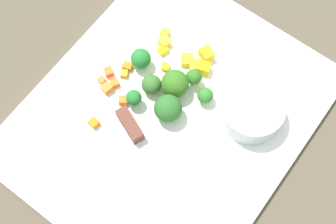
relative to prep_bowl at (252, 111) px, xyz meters
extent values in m
plane|color=brown|center=(-0.07, 0.10, -0.03)|extent=(4.00, 4.00, 0.00)
cube|color=white|center=(-0.07, 0.10, -0.03)|extent=(0.46, 0.39, 0.01)
cylinder|color=#B2B8C4|center=(0.00, 0.00, 0.00)|extent=(0.10, 0.10, 0.04)
cube|color=brown|center=(-0.12, 0.14, -0.01)|extent=(0.04, 0.06, 0.02)
cube|color=orange|center=(-0.06, 0.20, -0.02)|extent=(0.02, 0.02, 0.01)
cube|color=orange|center=(-0.09, 0.22, -0.02)|extent=(0.01, 0.01, 0.01)
cube|color=orange|center=(-0.15, 0.19, -0.01)|extent=(0.01, 0.02, 0.01)
cube|color=orange|center=(-0.10, 0.21, -0.01)|extent=(0.02, 0.02, 0.01)
cube|color=orange|center=(-0.10, 0.17, -0.01)|extent=(0.02, 0.02, 0.01)
cube|color=orange|center=(-0.05, 0.20, -0.02)|extent=(0.02, 0.02, 0.01)
cube|color=orange|center=(-0.08, 0.20, -0.02)|extent=(0.02, 0.02, 0.01)
cube|color=orange|center=(-0.08, 0.22, -0.02)|extent=(0.02, 0.02, 0.01)
cube|color=yellow|center=(0.01, 0.18, -0.02)|extent=(0.02, 0.02, 0.01)
cube|color=yellow|center=(0.02, 0.18, -0.01)|extent=(0.02, 0.02, 0.01)
cube|color=yellow|center=(0.02, 0.10, -0.01)|extent=(0.02, 0.03, 0.02)
cube|color=yellow|center=(0.00, 0.10, -0.02)|extent=(0.02, 0.02, 0.01)
cube|color=yellow|center=(-0.01, 0.15, -0.02)|extent=(0.02, 0.02, 0.01)
cube|color=yellow|center=(0.04, 0.19, -0.01)|extent=(0.01, 0.01, 0.01)
cube|color=yellow|center=(0.04, 0.11, -0.01)|extent=(0.03, 0.03, 0.02)
cube|color=yellow|center=(0.02, 0.12, -0.01)|extent=(0.03, 0.03, 0.01)
cube|color=yellow|center=(0.02, 0.13, -0.01)|extent=(0.03, 0.03, 0.01)
cylinder|color=#89B860|center=(-0.03, 0.19, -0.01)|extent=(0.01, 0.01, 0.01)
sphere|color=#23782F|center=(-0.03, 0.19, 0.00)|extent=(0.03, 0.03, 0.03)
cylinder|color=#97B355|center=(-0.03, 0.12, -0.01)|extent=(0.02, 0.02, 0.01)
sphere|color=#356E1E|center=(-0.03, 0.12, 0.00)|extent=(0.04, 0.04, 0.04)
cylinder|color=#85B058|center=(-0.01, 0.10, -0.01)|extent=(0.01, 0.01, 0.02)
sphere|color=#2F7221|center=(-0.01, 0.10, 0.00)|extent=(0.02, 0.02, 0.02)
cylinder|color=#85BC54|center=(-0.07, 0.11, -0.01)|extent=(0.02, 0.02, 0.01)
sphere|color=#2B6729|center=(-0.07, 0.11, 0.00)|extent=(0.04, 0.04, 0.04)
cylinder|color=#90AC59|center=(-0.05, 0.15, -0.02)|extent=(0.01, 0.01, 0.01)
sphere|color=#38682D|center=(-0.05, 0.15, 0.00)|extent=(0.03, 0.03, 0.03)
cylinder|color=#87B56B|center=(-0.02, 0.07, -0.01)|extent=(0.01, 0.01, 0.01)
sphere|color=#33792B|center=(-0.02, 0.07, 0.00)|extent=(0.02, 0.02, 0.02)
cylinder|color=#8DB269|center=(-0.09, 0.16, -0.01)|extent=(0.01, 0.01, 0.02)
sphere|color=#24752C|center=(-0.09, 0.16, 0.00)|extent=(0.02, 0.02, 0.02)
camera|label=1|loc=(-0.29, -0.06, 0.69)|focal=52.36mm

